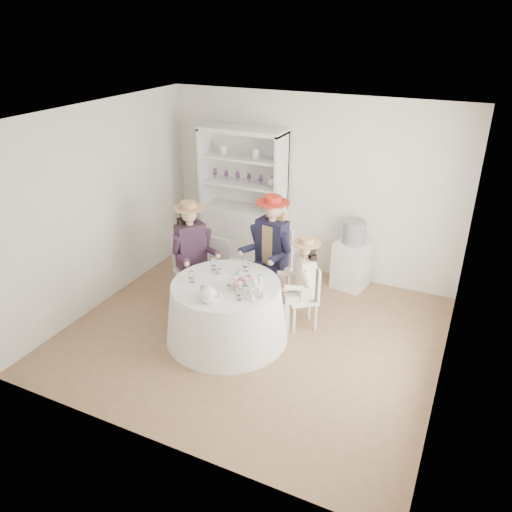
% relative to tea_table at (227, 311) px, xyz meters
% --- Properties ---
extents(ground, '(4.50, 4.50, 0.00)m').
position_rel_tea_table_xyz_m(ground, '(0.26, 0.19, -0.38)').
color(ground, brown).
rests_on(ground, ground).
extents(ceiling, '(4.50, 4.50, 0.00)m').
position_rel_tea_table_xyz_m(ceiling, '(0.26, 0.19, 2.32)').
color(ceiling, white).
rests_on(ceiling, wall_back).
extents(wall_back, '(4.50, 0.00, 4.50)m').
position_rel_tea_table_xyz_m(wall_back, '(0.26, 2.19, 0.97)').
color(wall_back, silver).
rests_on(wall_back, ground).
extents(wall_front, '(4.50, 0.00, 4.50)m').
position_rel_tea_table_xyz_m(wall_front, '(0.26, -1.81, 0.97)').
color(wall_front, silver).
rests_on(wall_front, ground).
extents(wall_left, '(0.00, 4.50, 4.50)m').
position_rel_tea_table_xyz_m(wall_left, '(-1.99, 0.19, 0.97)').
color(wall_left, silver).
rests_on(wall_left, ground).
extents(wall_right, '(0.00, 4.50, 4.50)m').
position_rel_tea_table_xyz_m(wall_right, '(2.51, 0.19, 0.97)').
color(wall_right, silver).
rests_on(wall_right, ground).
extents(tea_table, '(1.52, 1.52, 0.76)m').
position_rel_tea_table_xyz_m(tea_table, '(0.00, 0.00, 0.00)').
color(tea_table, white).
rests_on(tea_table, ground).
extents(hutch, '(1.41, 0.78, 2.19)m').
position_rel_tea_table_xyz_m(hutch, '(-0.73, 1.96, 0.40)').
color(hutch, silver).
rests_on(hutch, ground).
extents(side_table, '(0.53, 0.53, 0.70)m').
position_rel_tea_table_xyz_m(side_table, '(1.03, 1.94, -0.02)').
color(side_table, silver).
rests_on(side_table, ground).
extents(hatbox, '(0.40, 0.40, 0.32)m').
position_rel_tea_table_xyz_m(hatbox, '(1.03, 1.94, 0.49)').
color(hatbox, black).
rests_on(hatbox, side_table).
extents(guest_left, '(0.64, 0.60, 1.48)m').
position_rel_tea_table_xyz_m(guest_left, '(-0.81, 0.55, 0.46)').
color(guest_left, silver).
rests_on(guest_left, ground).
extents(guest_mid, '(0.59, 0.62, 1.58)m').
position_rel_tea_table_xyz_m(guest_mid, '(0.16, 0.97, 0.52)').
color(guest_mid, silver).
rests_on(guest_mid, ground).
extents(guest_right, '(0.53, 0.51, 1.24)m').
position_rel_tea_table_xyz_m(guest_right, '(0.75, 0.63, 0.33)').
color(guest_right, silver).
rests_on(guest_right, ground).
extents(spare_chair, '(0.37, 0.37, 0.86)m').
position_rel_tea_table_xyz_m(spare_chair, '(-0.62, 1.05, 0.09)').
color(spare_chair, silver).
rests_on(spare_chair, ground).
extents(teacup_a, '(0.10, 0.10, 0.06)m').
position_rel_tea_table_xyz_m(teacup_a, '(-0.19, 0.19, 0.41)').
color(teacup_a, white).
rests_on(teacup_a, tea_table).
extents(teacup_b, '(0.08, 0.08, 0.06)m').
position_rel_tea_table_xyz_m(teacup_b, '(0.04, 0.27, 0.41)').
color(teacup_b, white).
rests_on(teacup_b, tea_table).
extents(teacup_c, '(0.11, 0.11, 0.07)m').
position_rel_tea_table_xyz_m(teacup_c, '(0.21, 0.16, 0.42)').
color(teacup_c, white).
rests_on(teacup_c, tea_table).
extents(flower_bowl, '(0.26, 0.26, 0.05)m').
position_rel_tea_table_xyz_m(flower_bowl, '(0.21, -0.01, 0.41)').
color(flower_bowl, white).
rests_on(flower_bowl, tea_table).
extents(flower_arrangement, '(0.19, 0.19, 0.07)m').
position_rel_tea_table_xyz_m(flower_arrangement, '(0.19, -0.03, 0.47)').
color(flower_arrangement, pink).
rests_on(flower_arrangement, tea_table).
extents(table_teapot, '(0.28, 0.20, 0.21)m').
position_rel_tea_table_xyz_m(table_teapot, '(0.03, -0.45, 0.47)').
color(table_teapot, white).
rests_on(table_teapot, tea_table).
extents(sandwich_plate, '(0.27, 0.27, 0.06)m').
position_rel_tea_table_xyz_m(sandwich_plate, '(-0.07, -0.31, 0.40)').
color(sandwich_plate, white).
rests_on(sandwich_plate, tea_table).
extents(cupcake_stand, '(0.26, 0.26, 0.25)m').
position_rel_tea_table_xyz_m(cupcake_stand, '(0.46, -0.13, 0.47)').
color(cupcake_stand, white).
rests_on(cupcake_stand, tea_table).
extents(stemware_set, '(0.85, 0.88, 0.15)m').
position_rel_tea_table_xyz_m(stemware_set, '(0.00, 0.00, 0.46)').
color(stemware_set, white).
rests_on(stemware_set, tea_table).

